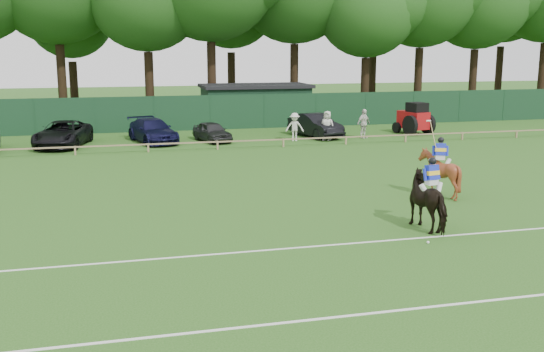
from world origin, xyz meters
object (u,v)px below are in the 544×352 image
object	(u,v)px
suv_black	(63,134)
spectator_right	(327,126)
sedan_navy	(153,131)
hatch_grey	(212,132)
estate_black	(315,125)
utility_shed	(255,104)
horse_dark	(431,201)
horse_chestnut	(439,173)
spectator_left	(295,127)
spectator_mid	(364,124)
tractor	(414,119)
polo_ball	(428,242)

from	to	relation	value
suv_black	spectator_right	distance (m)	16.34
suv_black	sedan_navy	world-z (taller)	suv_black
hatch_grey	estate_black	world-z (taller)	estate_black
estate_black	utility_shed	xyz separation A→B (m)	(-2.18, 8.44, 0.76)
sedan_navy	hatch_grey	bearing A→B (deg)	-23.24
suv_black	sedan_navy	bearing A→B (deg)	16.55
hatch_grey	spectator_right	world-z (taller)	spectator_right
horse_dark	horse_chestnut	bearing A→B (deg)	-131.28
spectator_left	spectator_mid	bearing A→B (deg)	15.87
horse_dark	horse_chestnut	world-z (taller)	horse_chestnut
hatch_grey	spectator_right	distance (m)	7.36
horse_dark	hatch_grey	bearing A→B (deg)	-88.98
tractor	horse_dark	bearing A→B (deg)	-128.15
horse_dark	hatch_grey	world-z (taller)	horse_dark
horse_dark	suv_black	xyz separation A→B (m)	(-12.95, 21.47, -0.18)
spectator_right	utility_shed	world-z (taller)	utility_shed
suv_black	hatch_grey	size ratio (longest dim) A/B	1.49
horse_chestnut	sedan_navy	world-z (taller)	horse_chestnut
horse_chestnut	suv_black	distance (m)	23.28
spectator_mid	polo_ball	world-z (taller)	spectator_mid
spectator_left	tractor	bearing A→B (deg)	22.51
spectator_right	tractor	distance (m)	6.98
polo_ball	hatch_grey	bearing A→B (deg)	97.66
horse_dark	hatch_grey	size ratio (longest dim) A/B	0.61
hatch_grey	suv_black	bearing A→B (deg)	163.98
spectator_left	hatch_grey	bearing A→B (deg)	-176.12
suv_black	sedan_navy	xyz separation A→B (m)	(5.36, 0.39, -0.02)
spectator_left	utility_shed	world-z (taller)	utility_shed
horse_chestnut	utility_shed	xyz separation A→B (m)	(-1.68, 25.94, 0.59)
hatch_grey	polo_ball	distance (m)	23.05
sedan_navy	tractor	size ratio (longest dim) A/B	1.75
hatch_grey	spectator_mid	distance (m)	9.93
utility_shed	tractor	world-z (taller)	utility_shed
hatch_grey	estate_black	xyz separation A→B (m)	(6.98, 0.31, 0.15)
sedan_navy	suv_black	bearing A→B (deg)	169.19
horse_chestnut	estate_black	distance (m)	17.52
spectator_mid	polo_ball	bearing A→B (deg)	-133.38
spectator_left	utility_shed	bearing A→B (deg)	107.26
horse_dark	sedan_navy	distance (m)	23.14
horse_dark	estate_black	distance (m)	21.85
sedan_navy	polo_ball	xyz separation A→B (m)	(6.75, -23.38, -0.69)
suv_black	spectator_right	size ratio (longest dim) A/B	2.90
spectator_left	tractor	distance (m)	9.00
horse_chestnut	spectator_mid	size ratio (longest dim) A/B	0.99
tractor	suv_black	bearing A→B (deg)	167.12
estate_black	tractor	size ratio (longest dim) A/B	1.62
horse_chestnut	horse_dark	bearing A→B (deg)	79.42
horse_chestnut	utility_shed	bearing A→B (deg)	-64.96
horse_chestnut	tractor	bearing A→B (deg)	-92.35
estate_black	tractor	xyz separation A→B (m)	(7.09, -0.20, 0.26)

